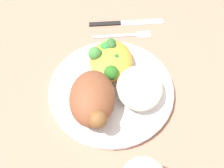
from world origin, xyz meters
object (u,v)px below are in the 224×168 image
roasted_chicken (93,99)px  fork (126,35)px  rice_pile (140,87)px  plate (112,89)px  knife (121,23)px  mac_cheese_with_broccoli (112,59)px

roasted_chicken → fork: (-0.21, 0.07, -0.05)m
rice_pile → plate: bearing=-106.1°
roasted_chicken → knife: bearing=167.2°
roasted_chicken → plate: bearing=144.3°
roasted_chicken → mac_cheese_with_broccoli: 0.11m
knife → rice_pile: bearing=8.1°
fork → knife: knife is taller
rice_pile → fork: bearing=-174.1°
rice_pile → mac_cheese_with_broccoli: size_ratio=0.89×
knife → plate: bearing=-6.4°
rice_pile → knife: size_ratio=0.53×
mac_cheese_with_broccoli → knife: 0.15m
roasted_chicken → rice_pile: bearing=109.6°
fork → roasted_chicken: bearing=-18.6°
rice_pile → fork: (-0.18, -0.02, -0.04)m
plate → knife: 0.21m
mac_cheese_with_broccoli → fork: 0.12m
roasted_chicken → fork: size_ratio=0.85×
roasted_chicken → rice_pile: size_ratio=1.22×
roasted_chicken → rice_pile: (-0.03, 0.09, -0.01)m
mac_cheese_with_broccoli → fork: bearing=161.1°
roasted_chicken → mac_cheese_with_broccoli: size_ratio=1.08×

